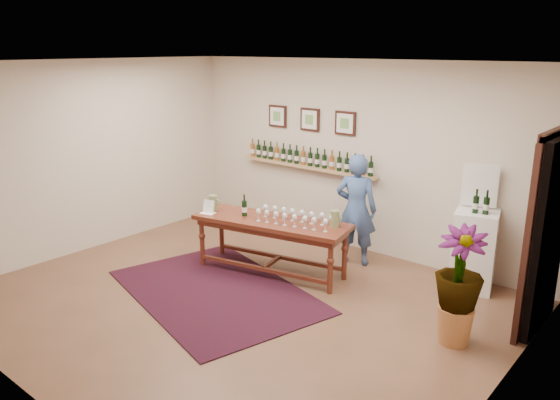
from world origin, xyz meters
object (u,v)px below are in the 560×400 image
Objects in this scene: tasting_table at (271,228)px; person at (356,210)px; display_pedestal at (474,250)px; potted_plant at (458,286)px.

person is at bearing 44.07° from tasting_table.
tasting_table is 2.18× the size of display_pedestal.
person is (-1.96, 1.18, 0.15)m from potted_plant.
display_pedestal is 1.48m from potted_plant.
display_pedestal is at bearing 168.33° from person.
person reaches higher than display_pedestal.
tasting_table is at bearing 176.40° from potted_plant.
tasting_table is 2.65m from potted_plant.
tasting_table is at bearing 35.52° from person.
potted_plant is 2.30m from person.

